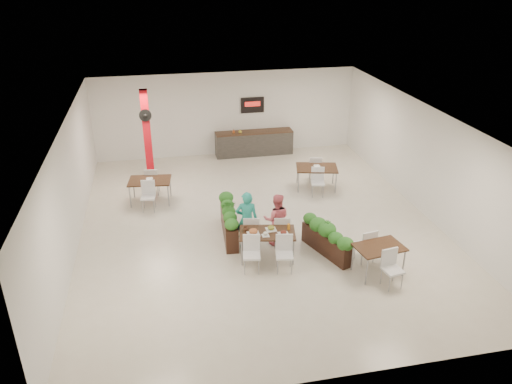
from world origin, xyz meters
The scene contains 12 objects.
ground centered at (0.00, 0.00, 0.00)m, with size 12.00×12.00×0.00m, color beige.
room_shell centered at (0.00, 0.00, 2.01)m, with size 10.10×12.10×3.22m.
red_column centered at (-3.00, 3.79, 1.64)m, with size 0.40×0.41×3.20m.
service_counter centered at (1.00, 5.65, 0.49)m, with size 3.00×0.64×2.20m.
main_table centered at (-0.18, -1.78, 0.64)m, with size 1.53×1.82×0.92m.
diner_man centered at (-0.56, -1.13, 0.80)m, with size 0.58×0.38×1.60m, color teal.
diner_woman centered at (0.24, -1.13, 0.73)m, with size 0.71×0.55×1.46m, color #F56C7C.
planter_left centered at (-0.94, -0.44, 0.53)m, with size 0.51×2.09×1.10m.
planter_right centered at (1.38, -1.88, 0.49)m, with size 0.89×1.74×0.95m.
side_table_a centered at (-3.03, 2.15, 0.64)m, with size 1.38×1.66×0.92m.
side_table_b centered at (2.40, 2.11, 0.64)m, with size 1.51×1.67×0.92m.
side_table_c centered at (2.32, -2.98, 0.62)m, with size 1.25×1.67×0.92m.
Camera 1 is at (-2.65, -12.42, 6.98)m, focal length 35.00 mm.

